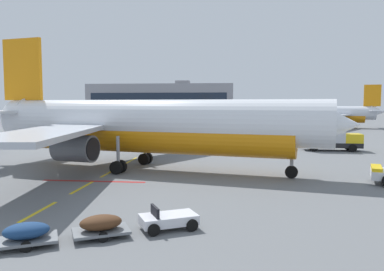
{
  "coord_description": "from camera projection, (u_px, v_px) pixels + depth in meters",
  "views": [
    {
      "loc": [
        28.5,
        -5.41,
        5.84
      ],
      "look_at": [
        24.54,
        30.62,
        2.82
      ],
      "focal_mm": 35.67,
      "sensor_mm": 36.0,
      "label": 1
    }
  ],
  "objects": [
    {
      "name": "ground",
      "position": [
        333.0,
        154.0,
        44.22
      ],
      "size": [
        400.0,
        400.0,
        0.0
      ],
      "primitive_type": "plane",
      "color": "slate"
    },
    {
      "name": "apron_paint_markings",
      "position": [
        142.0,
        155.0,
        43.75
      ],
      "size": [
        8.0,
        97.3,
        0.01
      ],
      "color": "yellow",
      "rests_on": "ground"
    },
    {
      "name": "airliner_foreground",
      "position": [
        147.0,
        125.0,
        33.63
      ],
      "size": [
        34.58,
        33.81,
        12.2
      ],
      "color": "white",
      "rests_on": "ground"
    },
    {
      "name": "airliner_mid_left",
      "position": [
        321.0,
        114.0,
        93.4
      ],
      "size": [
        29.34,
        28.74,
        10.33
      ],
      "color": "silver",
      "rests_on": "ground"
    },
    {
      "name": "catering_truck",
      "position": [
        330.0,
        137.0,
        47.55
      ],
      "size": [
        7.09,
        2.89,
        3.14
      ],
      "color": "black",
      "rests_on": "ground"
    },
    {
      "name": "fuel_service_truck",
      "position": [
        88.0,
        132.0,
        56.99
      ],
      "size": [
        7.36,
        3.92,
        3.14
      ],
      "color": "black",
      "rests_on": "ground"
    },
    {
      "name": "baggage_train",
      "position": [
        102.0,
        225.0,
        16.69
      ],
      "size": [
        8.3,
        5.27,
        1.14
      ],
      "color": "silver",
      "rests_on": "ground"
    },
    {
      "name": "terminal_satellite",
      "position": [
        162.0,
        101.0,
        169.1
      ],
      "size": [
        63.18,
        18.24,
        15.94
      ],
      "color": "gray",
      "rests_on": "ground"
    }
  ]
}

